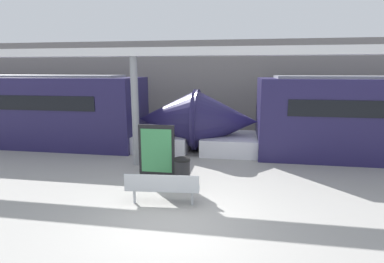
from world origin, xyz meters
TOP-DOWN VIEW (x-y plane):
  - ground_plane at (0.00, 0.00)m, footprint 60.00×60.00m
  - station_wall at (0.00, 10.37)m, footprint 56.00×0.20m
  - bench_near at (-0.51, 0.76)m, footprint 1.92×0.60m
  - trash_bin at (-0.21, 1.89)m, footprint 0.47×0.47m
  - poster_board at (-1.11, 2.42)m, footprint 1.13×0.07m
  - support_column_near at (-2.30, 3.92)m, footprint 0.26×0.26m
  - canopy_beam at (-2.30, 3.92)m, footprint 28.00×0.60m

SIDE VIEW (x-z plane):
  - ground_plane at x=0.00m, z-range 0.00..0.00m
  - trash_bin at x=-0.21m, z-range 0.00..0.94m
  - bench_near at x=-0.51m, z-range 0.08..0.94m
  - poster_board at x=-1.11m, z-range 0.01..1.80m
  - support_column_near at x=-2.30m, z-range 0.00..3.87m
  - station_wall at x=0.00m, z-range 0.00..5.00m
  - canopy_beam at x=-2.30m, z-range 3.87..4.15m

